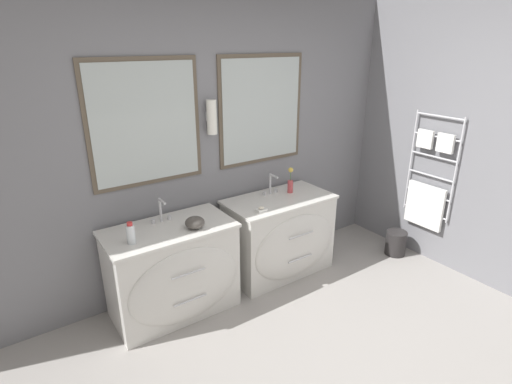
# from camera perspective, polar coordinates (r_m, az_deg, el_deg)

# --- Properties ---
(wall_back) EXTENTS (5.63, 0.17, 2.60)m
(wall_back) POSITION_cam_1_polar(r_m,az_deg,el_deg) (3.62, -6.68, 6.71)
(wall_back) COLOR slate
(wall_back) RESTS_ON ground_plane
(wall_right) EXTENTS (0.13, 3.91, 2.60)m
(wall_right) POSITION_cam_1_polar(r_m,az_deg,el_deg) (4.29, 26.29, 6.66)
(wall_right) COLOR slate
(wall_right) RESTS_ON ground_plane
(vanity_left) EXTENTS (1.04, 0.62, 0.78)m
(vanity_left) POSITION_cam_1_polar(r_m,az_deg,el_deg) (3.44, -11.64, -11.04)
(vanity_left) COLOR silver
(vanity_left) RESTS_ON ground_plane
(vanity_right) EXTENTS (1.04, 0.62, 0.78)m
(vanity_right) POSITION_cam_1_polar(r_m,az_deg,el_deg) (3.93, 3.56, -6.29)
(vanity_right) COLOR silver
(vanity_right) RESTS_ON ground_plane
(faucet_left) EXTENTS (0.17, 0.13, 0.21)m
(faucet_left) POSITION_cam_1_polar(r_m,az_deg,el_deg) (3.35, -13.40, -2.60)
(faucet_left) COLOR silver
(faucet_left) RESTS_ON vanity_left
(faucet_right) EXTENTS (0.17, 0.13, 0.21)m
(faucet_right) POSITION_cam_1_polar(r_m,az_deg,el_deg) (3.86, 2.18, 1.12)
(faucet_right) COLOR silver
(faucet_right) RESTS_ON vanity_right
(toiletry_bottle) EXTENTS (0.06, 0.06, 0.17)m
(toiletry_bottle) POSITION_cam_1_polar(r_m,az_deg,el_deg) (3.08, -17.45, -5.71)
(toiletry_bottle) COLOR silver
(toiletry_bottle) RESTS_ON vanity_left
(amenity_bowl) EXTENTS (0.16, 0.16, 0.09)m
(amenity_bowl) POSITION_cam_1_polar(r_m,az_deg,el_deg) (3.22, -8.73, -4.33)
(amenity_bowl) COLOR #4C4742
(amenity_bowl) RESTS_ON vanity_left
(flower_vase) EXTENTS (0.05, 0.05, 0.26)m
(flower_vase) POSITION_cam_1_polar(r_m,az_deg,el_deg) (3.91, 4.93, 1.36)
(flower_vase) COLOR #CC4C51
(flower_vase) RESTS_ON vanity_right
(soap_dish) EXTENTS (0.09, 0.07, 0.04)m
(soap_dish) POSITION_cam_1_polar(r_m,az_deg,el_deg) (3.50, 0.75, -2.53)
(soap_dish) COLOR white
(soap_dish) RESTS_ON vanity_right
(waste_bin) EXTENTS (0.22, 0.22, 0.26)m
(waste_bin) POSITION_cam_1_polar(r_m,az_deg,el_deg) (4.61, 19.35, -6.81)
(waste_bin) COLOR #282626
(waste_bin) RESTS_ON ground_plane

